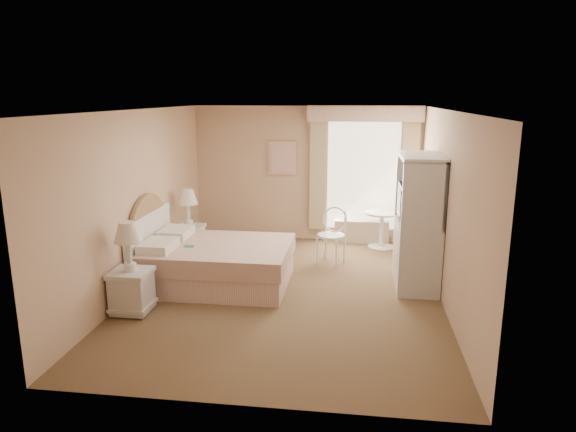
# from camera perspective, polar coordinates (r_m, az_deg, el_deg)

# --- Properties ---
(room) EXTENTS (4.21, 5.51, 2.51)m
(room) POSITION_cam_1_polar(r_m,az_deg,el_deg) (6.92, -0.15, 1.29)
(room) COLOR brown
(room) RESTS_ON ground
(window) EXTENTS (2.05, 0.22, 2.51)m
(window) POSITION_cam_1_polar(r_m,az_deg,el_deg) (9.46, 8.37, 4.96)
(window) COLOR white
(window) RESTS_ON room
(framed_art) EXTENTS (0.52, 0.04, 0.62)m
(framed_art) POSITION_cam_1_polar(r_m,az_deg,el_deg) (9.59, -0.64, 6.47)
(framed_art) COLOR #D8AB84
(framed_art) RESTS_ON room
(bed) EXTENTS (2.09, 1.59, 1.41)m
(bed) POSITION_cam_1_polar(r_m,az_deg,el_deg) (7.54, -8.50, -5.02)
(bed) COLOR tan
(bed) RESTS_ON room
(nightstand_near) EXTENTS (0.48, 0.48, 1.16)m
(nightstand_near) POSITION_cam_1_polar(r_m,az_deg,el_deg) (6.76, -17.05, -6.77)
(nightstand_near) COLOR silver
(nightstand_near) RESTS_ON room
(nightstand_far) EXTENTS (0.48, 0.48, 1.16)m
(nightstand_far) POSITION_cam_1_polar(r_m,az_deg,el_deg) (8.78, -10.95, -1.81)
(nightstand_far) COLOR silver
(nightstand_far) RESTS_ON room
(round_table) EXTENTS (0.62, 0.62, 0.66)m
(round_table) POSITION_cam_1_polar(r_m,az_deg,el_deg) (9.34, 10.37, -0.86)
(round_table) COLOR silver
(round_table) RESTS_ON room
(cafe_chair) EXTENTS (0.57, 0.57, 0.91)m
(cafe_chair) POSITION_cam_1_polar(r_m,az_deg,el_deg) (8.41, 4.98, -1.63)
(cafe_chair) COLOR silver
(cafe_chair) RESTS_ON room
(armoire) EXTENTS (0.57, 1.14, 1.89)m
(armoire) POSITION_cam_1_polar(r_m,az_deg,el_deg) (7.52, 14.21, -1.79)
(armoire) COLOR silver
(armoire) RESTS_ON room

